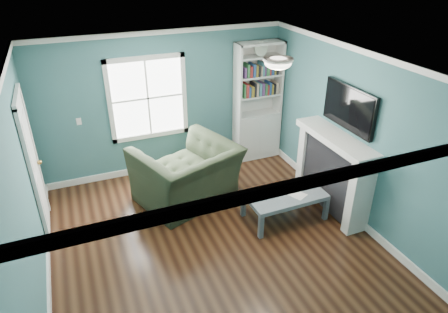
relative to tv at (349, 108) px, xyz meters
name	(u,v)px	position (x,y,z in m)	size (l,w,h in m)	color
floor	(215,245)	(-2.20, -0.20, -1.72)	(5.00, 5.00, 0.00)	black
room_walls	(214,147)	(-2.20, -0.20, -0.14)	(5.00, 5.00, 5.00)	#39686D
trim	(214,171)	(-2.20, -0.20, -0.49)	(4.50, 5.00, 2.60)	white
window	(148,98)	(-2.50, 2.29, -0.27)	(1.40, 0.06, 1.50)	white
bookshelf	(257,113)	(-0.43, 2.10, -0.80)	(0.90, 0.35, 2.31)	silver
fireplace	(333,173)	(-0.12, 0.00, -1.09)	(0.44, 1.58, 1.30)	black
tv	(349,108)	(0.00, 0.00, 0.00)	(0.06, 1.10, 0.65)	black
door	(33,165)	(-4.42, 1.20, -0.65)	(0.12, 0.98, 2.17)	silver
ceiling_fixture	(278,62)	(-1.30, -0.10, 0.82)	(0.38, 0.38, 0.15)	white
light_switch	(79,121)	(-3.70, 2.28, -0.52)	(0.08, 0.01, 0.12)	white
recliner	(186,166)	(-2.21, 1.07, -1.06)	(1.51, 0.98, 1.32)	black
coffee_table	(285,197)	(-0.95, 0.02, -1.34)	(1.22, 0.68, 0.44)	#505961
paper_sheet	(297,194)	(-0.80, -0.06, -1.28)	(0.21, 0.27, 0.00)	white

